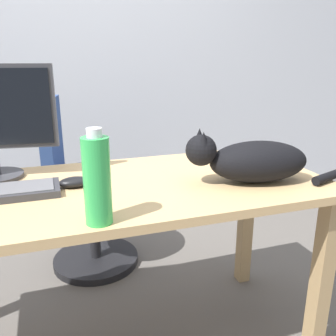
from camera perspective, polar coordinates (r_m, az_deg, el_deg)
The scene contains 6 objects.
back_wall at distance 2.75m, azimuth -16.42°, elevation 19.60°, with size 6.00×0.04×2.60m, color silver.
desk at distance 1.32m, azimuth -10.56°, elevation -6.92°, with size 1.66×0.67×0.71m.
office_chair at distance 2.05m, azimuth -13.30°, elevation -4.31°, with size 0.49×0.48×0.95m.
cat at distance 1.33m, azimuth 13.17°, elevation 1.19°, with size 0.60×0.25×0.20m.
computer_mouse at distance 1.31m, azimuth -14.48°, elevation -2.15°, with size 0.11×0.06×0.04m, color black.
water_bottle at distance 0.98m, azimuth -11.13°, elevation -1.87°, with size 0.07×0.07×0.26m.
Camera 1 is at (-0.15, -1.20, 1.15)m, focal length 38.66 mm.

